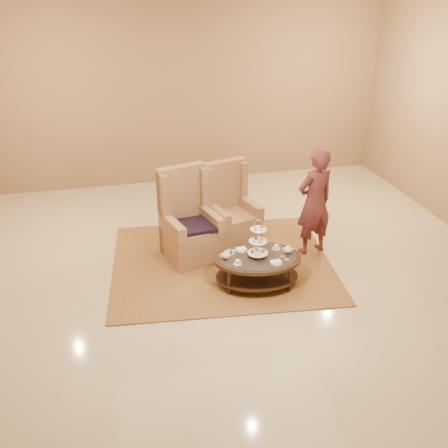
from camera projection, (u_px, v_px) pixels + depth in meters
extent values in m
plane|color=beige|center=(236.00, 280.00, 7.05)|extent=(8.00, 8.00, 0.00)
cube|color=beige|center=(236.00, 280.00, 7.05)|extent=(8.00, 8.00, 0.02)
cube|color=#977852|center=(186.00, 95.00, 9.75)|extent=(8.00, 0.04, 3.50)
cube|color=olive|center=(222.00, 262.00, 7.46)|extent=(3.45, 2.97, 0.02)
cylinder|color=black|center=(229.00, 282.00, 6.62)|extent=(0.05, 0.05, 0.39)
cylinder|color=black|center=(290.00, 279.00, 6.70)|extent=(0.05, 0.05, 0.39)
cylinder|color=black|center=(226.00, 266.00, 7.01)|extent=(0.05, 0.05, 0.39)
cylinder|color=black|center=(283.00, 263.00, 7.08)|extent=(0.05, 0.05, 0.39)
cylinder|color=silver|center=(258.00, 240.00, 6.63)|extent=(0.01, 0.01, 0.49)
torus|color=silver|center=(259.00, 224.00, 6.52)|extent=(0.13, 0.02, 0.13)
cylinder|color=silver|center=(258.00, 253.00, 6.71)|extent=(0.31, 0.31, 0.01)
cylinder|color=silver|center=(258.00, 241.00, 6.63)|extent=(0.27, 0.27, 0.01)
cylinder|color=silver|center=(258.00, 229.00, 6.56)|extent=(0.24, 0.24, 0.01)
cylinder|color=#AF5A5A|center=(263.00, 251.00, 6.71)|extent=(0.04, 0.04, 0.03)
cylinder|color=tan|center=(257.00, 249.00, 6.77)|extent=(0.04, 0.04, 0.03)
cylinder|color=brown|center=(252.00, 252.00, 6.70)|extent=(0.04, 0.04, 0.03)
cylinder|color=beige|center=(259.00, 254.00, 6.64)|extent=(0.04, 0.04, 0.03)
ellipsoid|color=tan|center=(263.00, 239.00, 6.65)|extent=(0.05, 0.05, 0.03)
ellipsoid|color=brown|center=(256.00, 238.00, 6.68)|extent=(0.05, 0.05, 0.03)
ellipsoid|color=beige|center=(254.00, 241.00, 6.60)|extent=(0.05, 0.05, 0.03)
ellipsoid|color=#AF5A5A|center=(260.00, 242.00, 6.57)|extent=(0.05, 0.05, 0.03)
cube|color=brown|center=(262.00, 227.00, 6.58)|extent=(0.05, 0.03, 0.02)
cube|color=beige|center=(255.00, 227.00, 6.59)|extent=(0.05, 0.03, 0.02)
cube|color=#AF5A5A|center=(255.00, 230.00, 6.52)|extent=(0.05, 0.03, 0.02)
cube|color=tan|center=(262.00, 230.00, 6.51)|extent=(0.05, 0.03, 0.02)
ellipsoid|color=silver|center=(226.00, 255.00, 6.66)|extent=(0.13, 0.13, 0.09)
cylinder|color=silver|center=(226.00, 252.00, 6.64)|extent=(0.06, 0.06, 0.01)
sphere|color=silver|center=(226.00, 251.00, 6.63)|extent=(0.02, 0.02, 0.02)
cone|color=silver|center=(231.00, 255.00, 6.66)|extent=(0.07, 0.03, 0.05)
torus|color=silver|center=(222.00, 256.00, 6.65)|extent=(0.07, 0.02, 0.07)
ellipsoid|color=silver|center=(288.00, 250.00, 6.80)|extent=(0.13, 0.13, 0.09)
cylinder|color=silver|center=(288.00, 246.00, 6.78)|extent=(0.06, 0.06, 0.01)
sphere|color=silver|center=(288.00, 246.00, 6.77)|extent=(0.02, 0.02, 0.02)
cone|color=silver|center=(294.00, 249.00, 6.80)|extent=(0.07, 0.03, 0.05)
torus|color=silver|center=(284.00, 250.00, 6.79)|extent=(0.07, 0.02, 0.07)
cylinder|color=silver|center=(238.00, 264.00, 6.55)|extent=(0.12, 0.12, 0.01)
cylinder|color=silver|center=(238.00, 262.00, 6.54)|extent=(0.07, 0.07, 0.05)
torus|color=silver|center=(240.00, 262.00, 6.54)|extent=(0.04, 0.01, 0.04)
cylinder|color=silver|center=(276.00, 249.00, 6.92)|extent=(0.12, 0.12, 0.01)
cylinder|color=silver|center=(276.00, 247.00, 6.91)|extent=(0.07, 0.07, 0.05)
torus|color=silver|center=(279.00, 247.00, 6.91)|extent=(0.04, 0.01, 0.04)
cylinder|color=silver|center=(241.00, 250.00, 6.89)|extent=(0.18, 0.18, 0.01)
cube|color=white|center=(241.00, 249.00, 6.89)|extent=(0.14, 0.11, 0.02)
cylinder|color=silver|center=(276.00, 263.00, 6.58)|extent=(0.18, 0.18, 0.01)
cube|color=white|center=(276.00, 262.00, 6.58)|extent=(0.14, 0.11, 0.02)
cylinder|color=silver|center=(234.00, 252.00, 6.78)|extent=(0.05, 0.05, 0.06)
cylinder|color=silver|center=(287.00, 260.00, 6.65)|extent=(0.06, 0.06, 0.01)
cylinder|color=#AF5A5A|center=(287.00, 259.00, 6.64)|extent=(0.04, 0.04, 0.01)
cylinder|color=silver|center=(282.00, 256.00, 6.72)|extent=(0.06, 0.06, 0.01)
cylinder|color=brown|center=(283.00, 256.00, 6.72)|extent=(0.04, 0.04, 0.01)
cylinder|color=silver|center=(229.00, 251.00, 6.86)|extent=(0.06, 0.06, 0.01)
cylinder|color=beige|center=(229.00, 250.00, 6.85)|extent=(0.04, 0.04, 0.01)
cube|color=#9D6F49|center=(192.00, 245.00, 7.50)|extent=(0.91, 0.91, 0.45)
cube|color=#9D6F49|center=(193.00, 230.00, 7.33)|extent=(0.78, 0.78, 0.11)
cube|color=#9D6F49|center=(182.00, 209.00, 7.53)|extent=(0.75, 0.34, 1.38)
cube|color=#9D6F49|center=(163.00, 195.00, 7.22)|extent=(0.16, 0.25, 0.64)
cube|color=#9D6F49|center=(202.00, 187.00, 7.49)|extent=(0.16, 0.25, 0.64)
cube|color=#9D6F49|center=(173.00, 229.00, 7.16)|extent=(0.30, 0.68, 0.28)
cube|color=#9D6F49|center=(211.00, 220.00, 7.43)|extent=(0.30, 0.68, 0.28)
cube|color=black|center=(194.00, 226.00, 7.28)|extent=(0.65, 0.60, 0.06)
cube|color=#9D6F49|center=(233.00, 231.00, 7.94)|extent=(0.86, 0.86, 0.42)
cube|color=#9D6F49|center=(235.00, 217.00, 7.79)|extent=(0.73, 0.73, 0.10)
cube|color=#9D6F49|center=(224.00, 199.00, 7.98)|extent=(0.71, 0.32, 1.29)
cube|color=#9D6F49|center=(208.00, 186.00, 7.68)|extent=(0.15, 0.24, 0.60)
cube|color=#9D6F49|center=(242.00, 179.00, 7.94)|extent=(0.15, 0.24, 0.60)
cube|color=#9D6F49|center=(218.00, 216.00, 7.63)|extent=(0.28, 0.64, 0.26)
cube|color=#9D6F49|center=(250.00, 209.00, 7.88)|extent=(0.28, 0.64, 0.26)
imported|color=#552428|center=(315.00, 202.00, 7.39)|extent=(0.69, 0.54, 1.67)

